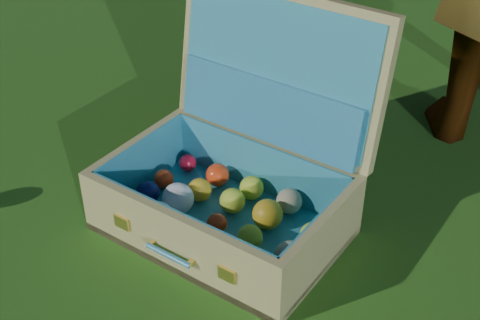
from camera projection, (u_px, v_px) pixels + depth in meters
name	position (u px, v px, depth m)	size (l,w,h in m)	color
ground	(198.00, 268.00, 1.43)	(60.00, 60.00, 0.00)	#215114
suitcase	(241.00, 165.00, 1.51)	(0.53, 0.47, 0.50)	tan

